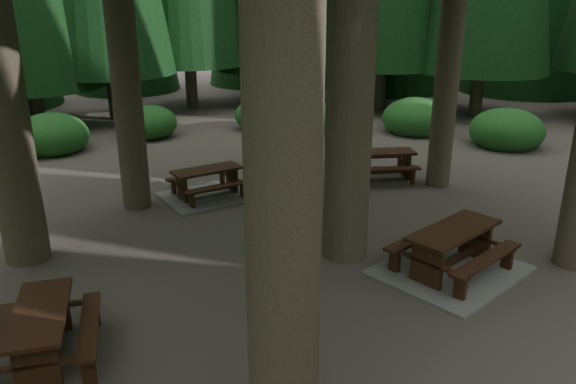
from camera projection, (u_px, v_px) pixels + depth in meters
ground at (318, 269)px, 10.17m from camera, size 80.00×80.00×0.00m
picnic_table_a at (451, 257)px, 9.98m from camera, size 2.76×2.39×0.85m
picnic_table_b at (42, 327)px, 7.50m from camera, size 1.91×2.12×0.76m
picnic_table_c at (208, 188)px, 13.72m from camera, size 2.19×1.83×0.72m
picnic_table_d at (381, 160)px, 15.03m from camera, size 2.22×2.09×0.76m
shrub_ring at (323, 227)px, 11.00m from camera, size 23.86×24.64×1.49m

